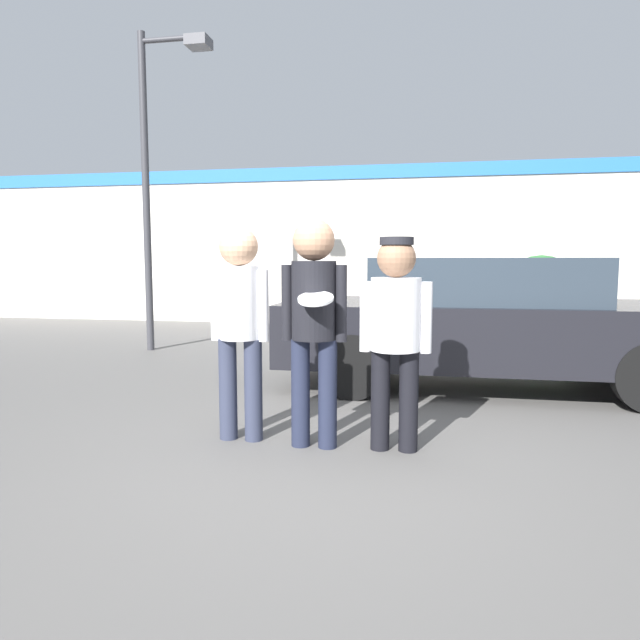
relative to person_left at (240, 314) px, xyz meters
name	(u,v)px	position (x,y,z in m)	size (l,w,h in m)	color
ground_plane	(341,452)	(0.87, -0.16, -1.05)	(56.00, 56.00, 0.00)	#5B5956
storefront_building	(400,245)	(0.87, 8.66, 0.78)	(24.00, 0.22, 3.61)	silver
person_left	(240,314)	(0.00, 0.00, 0.00)	(0.49, 0.32, 1.76)	#2D3347
person_middle_with_frisbee	(314,311)	(0.64, -0.07, 0.04)	(0.52, 0.56, 1.81)	#1E2338
person_right	(395,323)	(1.27, -0.03, -0.04)	(0.56, 0.39, 1.67)	black
parked_car_near	(486,322)	(2.18, 2.41, -0.27)	(4.74, 1.90, 1.52)	black
street_lamp	(158,156)	(-2.80, 4.28, 2.11)	(1.19, 0.35, 5.08)	#38383D
shrub	(540,295)	(3.73, 7.68, -0.26)	(1.59, 1.59, 1.59)	#2D6B33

